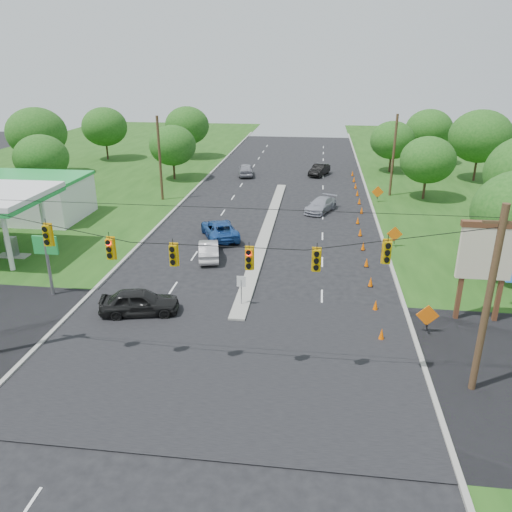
# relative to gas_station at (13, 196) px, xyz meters

# --- Properties ---
(ground) EXTENTS (160.00, 160.00, 0.00)m
(ground) POSITION_rel_gas_station_xyz_m (23.64, -20.24, -2.58)
(ground) COLOR black
(ground) RESTS_ON ground
(cross_street) EXTENTS (160.00, 14.00, 0.02)m
(cross_street) POSITION_rel_gas_station_xyz_m (23.64, -20.24, -2.58)
(cross_street) COLOR black
(cross_street) RESTS_ON ground
(curb_left) EXTENTS (0.25, 110.00, 0.16)m
(curb_left) POSITION_rel_gas_station_xyz_m (13.54, 9.76, -2.58)
(curb_left) COLOR gray
(curb_left) RESTS_ON ground
(curb_right) EXTENTS (0.25, 110.00, 0.16)m
(curb_right) POSITION_rel_gas_station_xyz_m (33.74, 9.76, -2.58)
(curb_right) COLOR gray
(curb_right) RESTS_ON ground
(median) EXTENTS (1.00, 34.00, 0.18)m
(median) POSITION_rel_gas_station_xyz_m (23.64, 0.76, -2.58)
(median) COLOR gray
(median) RESTS_ON ground
(median_sign) EXTENTS (0.55, 0.06, 2.05)m
(median_sign) POSITION_rel_gas_station_xyz_m (23.64, -14.24, -1.11)
(median_sign) COLOR gray
(median_sign) RESTS_ON ground
(signal_span) EXTENTS (25.60, 0.32, 9.00)m
(signal_span) POSITION_rel_gas_station_xyz_m (23.59, -21.24, 2.40)
(signal_span) COLOR #422D1C
(signal_span) RESTS_ON ground
(utility_pole_far_left) EXTENTS (0.28, 0.28, 9.00)m
(utility_pole_far_left) POSITION_rel_gas_station_xyz_m (11.14, 9.76, 1.92)
(utility_pole_far_left) COLOR #422D1C
(utility_pole_far_left) RESTS_ON ground
(utility_pole_far_right) EXTENTS (0.28, 0.28, 9.00)m
(utility_pole_far_right) POSITION_rel_gas_station_xyz_m (36.14, 14.76, 1.92)
(utility_pole_far_right) COLOR #422D1C
(utility_pole_far_right) RESTS_ON ground
(gas_station) EXTENTS (18.40, 19.70, 5.20)m
(gas_station) POSITION_rel_gas_station_xyz_m (0.00, 0.00, 0.00)
(gas_station) COLOR white
(gas_station) RESTS_ON ground
(pylon_sign) EXTENTS (5.90, 2.30, 6.12)m
(pylon_sign) POSITION_rel_gas_station_xyz_m (37.95, -14.05, 1.42)
(pylon_sign) COLOR #59331E
(pylon_sign) RESTS_ON ground
(cone_0) EXTENTS (0.32, 0.32, 0.70)m
(cone_0) POSITION_rel_gas_station_xyz_m (31.90, -17.24, -2.23)
(cone_0) COLOR #FF5F00
(cone_0) RESTS_ON ground
(cone_1) EXTENTS (0.32, 0.32, 0.70)m
(cone_1) POSITION_rel_gas_station_xyz_m (31.90, -13.74, -2.23)
(cone_1) COLOR #FF5F00
(cone_1) RESTS_ON ground
(cone_2) EXTENTS (0.32, 0.32, 0.70)m
(cone_2) POSITION_rel_gas_station_xyz_m (31.90, -10.24, -2.23)
(cone_2) COLOR #FF5F00
(cone_2) RESTS_ON ground
(cone_3) EXTENTS (0.32, 0.32, 0.70)m
(cone_3) POSITION_rel_gas_station_xyz_m (31.90, -6.74, -2.23)
(cone_3) COLOR #FF5F00
(cone_3) RESTS_ON ground
(cone_4) EXTENTS (0.32, 0.32, 0.70)m
(cone_4) POSITION_rel_gas_station_xyz_m (31.90, -3.24, -2.23)
(cone_4) COLOR #FF5F00
(cone_4) RESTS_ON ground
(cone_5) EXTENTS (0.32, 0.32, 0.70)m
(cone_5) POSITION_rel_gas_station_xyz_m (31.90, 0.26, -2.23)
(cone_5) COLOR #FF5F00
(cone_5) RESTS_ON ground
(cone_6) EXTENTS (0.32, 0.32, 0.70)m
(cone_6) POSITION_rel_gas_station_xyz_m (31.90, 3.76, -2.23)
(cone_6) COLOR #FF5F00
(cone_6) RESTS_ON ground
(cone_7) EXTENTS (0.32, 0.32, 0.70)m
(cone_7) POSITION_rel_gas_station_xyz_m (32.50, 7.26, -2.23)
(cone_7) COLOR #FF5F00
(cone_7) RESTS_ON ground
(cone_8) EXTENTS (0.32, 0.32, 0.70)m
(cone_8) POSITION_rel_gas_station_xyz_m (32.50, 10.76, -2.23)
(cone_8) COLOR #FF5F00
(cone_8) RESTS_ON ground
(cone_9) EXTENTS (0.32, 0.32, 0.70)m
(cone_9) POSITION_rel_gas_station_xyz_m (32.50, 14.26, -2.23)
(cone_9) COLOR #FF5F00
(cone_9) RESTS_ON ground
(cone_10) EXTENTS (0.32, 0.32, 0.70)m
(cone_10) POSITION_rel_gas_station_xyz_m (32.50, 17.76, -2.23)
(cone_10) COLOR #FF5F00
(cone_10) RESTS_ON ground
(cone_11) EXTENTS (0.32, 0.32, 0.70)m
(cone_11) POSITION_rel_gas_station_xyz_m (32.50, 21.26, -2.23)
(cone_11) COLOR #FF5F00
(cone_11) RESTS_ON ground
(cone_12) EXTENTS (0.32, 0.32, 0.70)m
(cone_12) POSITION_rel_gas_station_xyz_m (32.50, 24.76, -2.23)
(cone_12) COLOR #FF5F00
(cone_12) RESTS_ON ground
(work_sign_0) EXTENTS (1.27, 0.58, 1.37)m
(work_sign_0) POSITION_rel_gas_station_xyz_m (34.44, -16.24, -1.48)
(work_sign_0) COLOR black
(work_sign_0) RESTS_ON ground
(work_sign_1) EXTENTS (1.27, 0.58, 1.37)m
(work_sign_1) POSITION_rel_gas_station_xyz_m (34.44, -2.24, -1.48)
(work_sign_1) COLOR black
(work_sign_1) RESTS_ON ground
(work_sign_2) EXTENTS (1.27, 0.58, 1.37)m
(work_sign_2) POSITION_rel_gas_station_xyz_m (34.44, 11.76, -1.48)
(work_sign_2) COLOR black
(work_sign_2) RESTS_ON ground
(tree_2) EXTENTS (5.88, 5.88, 6.86)m
(tree_2) POSITION_rel_gas_station_xyz_m (-2.36, 9.76, 1.76)
(tree_2) COLOR black
(tree_2) RESTS_ON ground
(tree_3) EXTENTS (7.56, 7.56, 8.82)m
(tree_3) POSITION_rel_gas_station_xyz_m (-8.36, 19.76, 3.00)
(tree_3) COLOR black
(tree_3) RESTS_ON ground
(tree_4) EXTENTS (6.72, 6.72, 7.84)m
(tree_4) POSITION_rel_gas_station_xyz_m (-4.36, 31.76, 2.38)
(tree_4) COLOR black
(tree_4) RESTS_ON ground
(tree_5) EXTENTS (5.88, 5.88, 6.86)m
(tree_5) POSITION_rel_gas_station_xyz_m (9.64, 19.76, 1.76)
(tree_5) COLOR black
(tree_5) RESTS_ON ground
(tree_6) EXTENTS (6.72, 6.72, 7.84)m
(tree_6) POSITION_rel_gas_station_xyz_m (7.64, 34.76, 2.38)
(tree_6) COLOR black
(tree_6) RESTS_ON ground
(tree_9) EXTENTS (5.88, 5.88, 6.86)m
(tree_9) POSITION_rel_gas_station_xyz_m (39.64, 13.76, 1.76)
(tree_9) COLOR black
(tree_9) RESTS_ON ground
(tree_10) EXTENTS (7.56, 7.56, 8.82)m
(tree_10) POSITION_rel_gas_station_xyz_m (47.64, 23.76, 3.00)
(tree_10) COLOR black
(tree_10) RESTS_ON ground
(tree_11) EXTENTS (6.72, 6.72, 7.84)m
(tree_11) POSITION_rel_gas_station_xyz_m (43.64, 34.76, 2.38)
(tree_11) COLOR black
(tree_11) RESTS_ON ground
(tree_12) EXTENTS (5.88, 5.88, 6.86)m
(tree_12) POSITION_rel_gas_station_xyz_m (37.64, 27.76, 1.76)
(tree_12) COLOR black
(tree_12) RESTS_ON ground
(black_sedan) EXTENTS (5.01, 2.84, 1.61)m
(black_sedan) POSITION_rel_gas_station_xyz_m (17.70, -16.01, -1.77)
(black_sedan) COLOR black
(black_sedan) RESTS_ON ground
(white_sedan) EXTENTS (2.40, 4.48, 1.40)m
(white_sedan) POSITION_rel_gas_station_xyz_m (19.88, -6.55, -1.87)
(white_sedan) COLOR #BCB6B8
(white_sedan) RESTS_ON ground
(blue_pickup) EXTENTS (4.52, 6.12, 1.55)m
(blue_pickup) POSITION_rel_gas_station_xyz_m (19.81, -1.78, -1.80)
(blue_pickup) COLOR #1C458F
(blue_pickup) RESTS_ON ground
(silver_car_far) EXTENTS (3.68, 5.15, 1.38)m
(silver_car_far) POSITION_rel_gas_station_xyz_m (28.41, 7.42, -1.88)
(silver_car_far) COLOR #9D9DAC
(silver_car_far) RESTS_ON ground
(silver_car_oncoming) EXTENTS (2.64, 5.00, 1.62)m
(silver_car_oncoming) POSITION_rel_gas_station_xyz_m (18.43, 23.13, -1.77)
(silver_car_oncoming) COLOR #92909C
(silver_car_oncoming) RESTS_ON ground
(dark_car_receding) EXTENTS (2.99, 4.82, 1.50)m
(dark_car_receding) POSITION_rel_gas_station_xyz_m (28.12, 24.51, -1.83)
(dark_car_receding) COLOR black
(dark_car_receding) RESTS_ON ground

